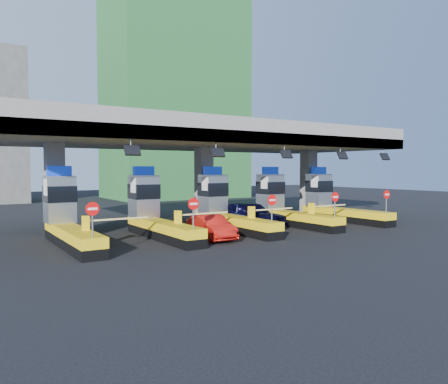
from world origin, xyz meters
TOP-DOWN VIEW (x-y plane):
  - ground at (0.00, 0.00)m, footprint 120.00×120.00m
  - toll_canopy at (0.00, 2.87)m, footprint 28.00×12.09m
  - toll_lane_far_left at (-10.00, 0.28)m, footprint 4.43×8.00m
  - toll_lane_left at (-5.00, 0.28)m, footprint 4.43×8.00m
  - toll_lane_center at (0.00, 0.28)m, footprint 4.43×8.00m
  - toll_lane_right at (5.00, 0.28)m, footprint 4.43×8.00m
  - toll_lane_far_right at (10.00, 0.28)m, footprint 4.43×8.00m
  - bg_building_scaffold at (12.00, 32.00)m, footprint 18.00×12.00m
  - van at (2.00, 0.21)m, footprint 3.31×5.65m
  - red_car at (-2.70, -2.49)m, footprint 1.88×4.28m

SIDE VIEW (x-z plane):
  - ground at x=0.00m, z-range 0.00..0.00m
  - red_car at x=-2.70m, z-range 0.00..1.37m
  - van at x=2.00m, z-range 0.00..1.80m
  - toll_lane_far_left at x=-10.00m, z-range -0.68..3.47m
  - toll_lane_left at x=-5.00m, z-range -0.68..3.47m
  - toll_lane_center at x=0.00m, z-range -0.68..3.47m
  - toll_lane_right at x=5.00m, z-range -0.68..3.47m
  - toll_lane_far_right at x=10.00m, z-range -0.68..3.47m
  - toll_canopy at x=0.00m, z-range 2.63..9.63m
  - bg_building_scaffold at x=12.00m, z-range 0.00..28.00m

